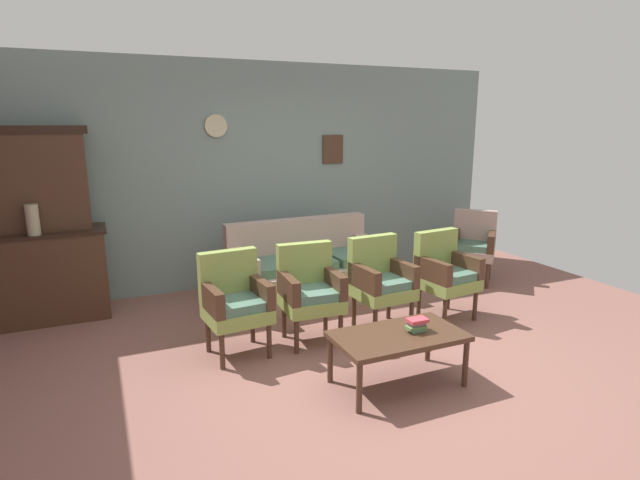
% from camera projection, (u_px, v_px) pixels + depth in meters
% --- Properties ---
extents(ground_plane, '(7.68, 7.68, 0.00)m').
position_uv_depth(ground_plane, '(366.00, 366.00, 4.28)').
color(ground_plane, '#84564C').
extents(wall_back_with_decor, '(6.40, 0.09, 2.70)m').
position_uv_depth(wall_back_with_decor, '(266.00, 175.00, 6.31)').
color(wall_back_with_decor, gray).
rests_on(wall_back_with_decor, ground).
extents(side_cabinet, '(1.16, 0.55, 0.93)m').
position_uv_depth(side_cabinet, '(49.00, 275.00, 5.21)').
color(side_cabinet, '#472D1E').
rests_on(side_cabinet, ground).
extents(cabinet_upper_hutch, '(0.99, 0.38, 1.03)m').
position_uv_depth(cabinet_upper_hutch, '(38.00, 178.00, 5.06)').
color(cabinet_upper_hutch, '#472D1E').
rests_on(cabinet_upper_hutch, side_cabinet).
extents(vase_on_cabinet, '(0.12, 0.12, 0.30)m').
position_uv_depth(vase_on_cabinet, '(33.00, 220.00, 4.88)').
color(vase_on_cabinet, tan).
rests_on(vase_on_cabinet, side_cabinet).
extents(floral_couch, '(1.76, 0.86, 0.90)m').
position_uv_depth(floral_couch, '(307.00, 272.00, 5.81)').
color(floral_couch, tan).
rests_on(floral_couch, ground).
extents(armchair_near_couch_end, '(0.56, 0.54, 0.90)m').
position_uv_depth(armchair_near_couch_end, '(235.00, 299.00, 4.41)').
color(armchair_near_couch_end, '#849947').
rests_on(armchair_near_couch_end, ground).
extents(armchair_row_middle, '(0.55, 0.52, 0.90)m').
position_uv_depth(armchair_row_middle, '(310.00, 289.00, 4.68)').
color(armchair_row_middle, '#849947').
rests_on(armchair_row_middle, ground).
extents(armchair_by_doorway, '(0.55, 0.52, 0.90)m').
position_uv_depth(armchair_by_doorway, '(380.00, 279.00, 4.98)').
color(armchair_by_doorway, '#849947').
rests_on(armchair_by_doorway, ground).
extents(armchair_near_cabinet, '(0.57, 0.55, 0.90)m').
position_uv_depth(armchair_near_cabinet, '(445.00, 271.00, 5.24)').
color(armchair_near_cabinet, '#849947').
rests_on(armchair_near_cabinet, ground).
extents(wingback_chair_by_fireplace, '(0.71, 0.71, 0.90)m').
position_uv_depth(wingback_chair_by_fireplace, '(473.00, 243.00, 6.45)').
color(wingback_chair_by_fireplace, tan).
rests_on(wingback_chair_by_fireplace, ground).
extents(coffee_table, '(1.00, 0.56, 0.42)m').
position_uv_depth(coffee_table, '(398.00, 339.00, 3.90)').
color(coffee_table, '#472D1E').
rests_on(coffee_table, ground).
extents(book_stack_on_table, '(0.17, 0.11, 0.10)m').
position_uv_depth(book_stack_on_table, '(417.00, 324.00, 3.92)').
color(book_stack_on_table, '#5D9268').
rests_on(book_stack_on_table, coffee_table).
extents(floor_vase_by_wall, '(0.19, 0.19, 0.68)m').
position_uv_depth(floor_vase_by_wall, '(470.00, 241.00, 7.24)').
color(floor_vase_by_wall, brown).
rests_on(floor_vase_by_wall, ground).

